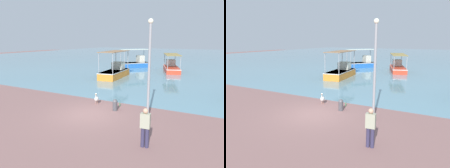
{
  "view_description": "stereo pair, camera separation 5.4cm",
  "coord_description": "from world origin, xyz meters",
  "views": [
    {
      "loc": [
        7.2,
        -10.29,
        4.42
      ],
      "look_at": [
        -0.58,
        4.02,
        1.05
      ],
      "focal_mm": 35.0,
      "sensor_mm": 36.0,
      "label": 1
    },
    {
      "loc": [
        7.25,
        -10.27,
        4.42
      ],
      "look_at": [
        -0.58,
        4.02,
        1.05
      ],
      "focal_mm": 35.0,
      "sensor_mm": 36.0,
      "label": 2
    }
  ],
  "objects": [
    {
      "name": "pelican",
      "position": [
        -0.72,
        2.02,
        0.38
      ],
      "size": [
        0.47,
        0.77,
        0.8
      ],
      "color": "#E0997A",
      "rests_on": "ground"
    },
    {
      "name": "fishing_boat_outer",
      "position": [
        -4.62,
        12.17,
        0.68
      ],
      "size": [
        2.46,
        5.59,
        3.05
      ],
      "color": "orange",
      "rests_on": "harbor_water"
    },
    {
      "name": "fishing_boat_near_left",
      "position": [
        -6.08,
        21.83,
        0.67
      ],
      "size": [
        4.51,
        4.72,
        2.85
      ],
      "color": "blue",
      "rests_on": "harbor_water"
    },
    {
      "name": "ground",
      "position": [
        0.0,
        0.0,
        0.0
      ],
      "size": [
        120.0,
        120.0,
        0.0
      ],
      "primitive_type": "plane",
      "color": "#815B58"
    },
    {
      "name": "fisherman_standing",
      "position": [
        4.39,
        -2.29,
        0.91
      ],
      "size": [
        0.42,
        0.26,
        1.69
      ],
      "color": "#312D4B",
      "rests_on": "ground"
    },
    {
      "name": "lamp_post",
      "position": [
        3.43,
        0.78,
        3.08
      ],
      "size": [
        0.28,
        0.28,
        5.45
      ],
      "color": "gray",
      "rests_on": "ground"
    },
    {
      "name": "harbor_water",
      "position": [
        0.0,
        48.0,
        0.0
      ],
      "size": [
        110.0,
        90.0,
        0.0
      ],
      "primitive_type": "cube",
      "color": "#618E9F",
      "rests_on": "ground"
    },
    {
      "name": "fishing_boat_far_right",
      "position": [
        0.03,
        20.19,
        0.58
      ],
      "size": [
        3.71,
        6.22,
        2.38
      ],
      "color": "red",
      "rests_on": "harbor_water"
    },
    {
      "name": "glass_bottle",
      "position": [
        0.94,
        2.32,
        0.11
      ],
      "size": [
        0.07,
        0.07,
        0.27
      ],
      "color": "#3F7F4C",
      "rests_on": "ground"
    },
    {
      "name": "mooring_bollard",
      "position": [
        1.09,
        1.33,
        0.39
      ],
      "size": [
        0.31,
        0.31,
        0.73
      ],
      "color": "#47474C",
      "rests_on": "ground"
    }
  ]
}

